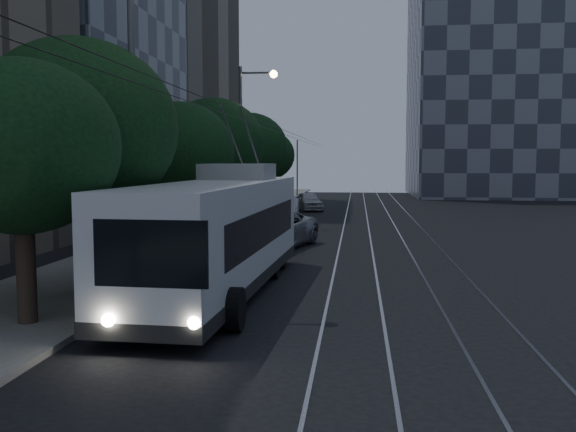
# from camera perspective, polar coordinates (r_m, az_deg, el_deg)

# --- Properties ---
(ground) EXTENTS (120.00, 120.00, 0.00)m
(ground) POSITION_cam_1_polar(r_m,az_deg,el_deg) (18.00, 2.68, -7.50)
(ground) COLOR black
(ground) RESTS_ON ground
(sidewalk) EXTENTS (5.00, 90.00, 0.15)m
(sidewalk) POSITION_cam_1_polar(r_m,az_deg,el_deg) (38.70, -6.62, -0.70)
(sidewalk) COLOR slate
(sidewalk) RESTS_ON ground
(tram_rails) EXTENTS (4.52, 90.00, 0.02)m
(tram_rails) POSITION_cam_1_polar(r_m,az_deg,el_deg) (37.77, 8.35, -0.96)
(tram_rails) COLOR #92929A
(tram_rails) RESTS_ON ground
(overhead_wires) EXTENTS (2.23, 90.00, 6.00)m
(overhead_wires) POSITION_cam_1_polar(r_m,az_deg,el_deg) (38.03, -2.94, 4.35)
(overhead_wires) COLOR black
(overhead_wires) RESTS_ON ground
(building_glass_mid) EXTENTS (14.40, 18.40, 26.80)m
(building_glass_mid) POSITION_cam_1_polar(r_m,az_deg,el_deg) (45.35, -21.16, 16.79)
(building_glass_mid) COLOR #3A3E49
(building_glass_mid) RESTS_ON ground
(building_tan_far) EXTENTS (14.40, 22.40, 34.80)m
(building_tan_far) POSITION_cam_1_polar(r_m,az_deg,el_deg) (64.27, -12.70, 17.03)
(building_tan_far) COLOR gray
(building_tan_far) RESTS_ON ground
(building_distant_right) EXTENTS (22.00, 18.00, 24.00)m
(building_distant_right) POSITION_cam_1_polar(r_m,az_deg,el_deg) (74.93, 19.60, 10.92)
(building_distant_right) COLOR #3A3E49
(building_distant_right) RESTS_ON ground
(trolleybus) EXTENTS (3.21, 12.70, 5.63)m
(trolleybus) POSITION_cam_1_polar(r_m,az_deg,el_deg) (18.74, -6.09, -1.64)
(trolleybus) COLOR silver
(trolleybus) RESTS_ON ground
(pickup_silver) EXTENTS (4.14, 6.42, 1.65)m
(pickup_silver) POSITION_cam_1_polar(r_m,az_deg,el_deg) (28.25, -1.49, -1.25)
(pickup_silver) COLOR #96989D
(pickup_silver) RESTS_ON ground
(car_white_a) EXTENTS (1.84, 4.22, 1.42)m
(car_white_a) POSITION_cam_1_polar(r_m,az_deg,el_deg) (34.05, -1.36, -0.37)
(car_white_a) COLOR #BCBDC1
(car_white_a) RESTS_ON ground
(car_white_b) EXTENTS (2.27, 4.84, 1.36)m
(car_white_b) POSITION_cam_1_polar(r_m,az_deg,el_deg) (40.04, -1.50, 0.39)
(car_white_b) COLOR silver
(car_white_b) RESTS_ON ground
(car_white_c) EXTENTS (1.64, 4.08, 1.32)m
(car_white_c) POSITION_cam_1_polar(r_m,az_deg,el_deg) (42.79, -0.02, 0.66)
(car_white_c) COLOR #B4B4B8
(car_white_c) RESTS_ON ground
(car_white_d) EXTENTS (2.80, 4.53, 1.44)m
(car_white_d) POSITION_cam_1_polar(r_m,az_deg,el_deg) (49.62, 1.84, 1.33)
(car_white_d) COLOR #BCBDC1
(car_white_d) RESTS_ON ground
(tree_0) EXTENTS (4.43, 4.43, 6.19)m
(tree_0) POSITION_cam_1_polar(r_m,az_deg,el_deg) (15.77, -22.59, 5.65)
(tree_0) COLOR #32221C
(tree_0) RESTS_ON ground
(tree_1) EXTENTS (5.63, 5.63, 7.33)m
(tree_1) POSITION_cam_1_polar(r_m,az_deg,el_deg) (19.26, -18.16, 7.41)
(tree_1) COLOR #32221C
(tree_1) RESTS_ON ground
(tree_2) EXTENTS (4.82, 4.82, 6.46)m
(tree_2) POSITION_cam_1_polar(r_m,az_deg,el_deg) (28.76, -9.60, 5.69)
(tree_2) COLOR #32221C
(tree_2) RESTS_ON ground
(tree_3) EXTENTS (5.78, 5.78, 7.37)m
(tree_3) POSITION_cam_1_polar(r_m,az_deg,el_deg) (36.42, -6.63, 6.33)
(tree_3) COLOR #32221C
(tree_3) RESTS_ON ground
(tree_4) EXTENTS (5.52, 5.52, 7.28)m
(tree_4) POSITION_cam_1_polar(r_m,az_deg,el_deg) (46.27, -3.47, 6.09)
(tree_4) COLOR #32221C
(tree_4) RESTS_ON ground
(tree_5) EXTENTS (4.86, 4.86, 6.51)m
(tree_5) POSITION_cam_1_polar(r_m,az_deg,el_deg) (56.30, -1.87, 5.42)
(tree_5) COLOR #32221C
(tree_5) RESTS_ON ground
(streetlamp_near) EXTENTS (2.47, 0.44, 10.24)m
(streetlamp_near) POSITION_cam_1_polar(r_m,az_deg,el_deg) (18.59, -12.45, 11.86)
(streetlamp_near) COLOR #515153
(streetlamp_near) RESTS_ON ground
(streetlamp_far) EXTENTS (2.28, 0.44, 9.33)m
(streetlamp_far) POSITION_cam_1_polar(r_m,az_deg,el_deg) (38.00, -3.63, 7.65)
(streetlamp_far) COLOR #515153
(streetlamp_far) RESTS_ON ground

